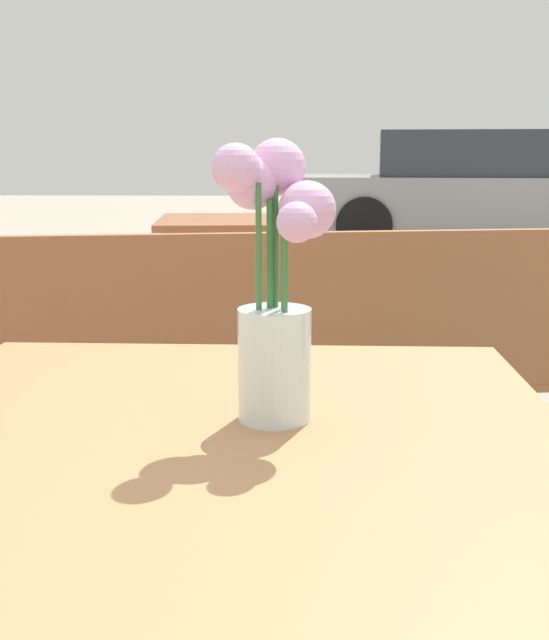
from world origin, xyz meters
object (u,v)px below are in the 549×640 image
Objects in this scene: flower_vase at (275,294)px; table_back at (240,248)px; table_front at (218,510)px; parked_car at (484,192)px; bench_near at (296,373)px.

table_back is at bearing 94.84° from flower_vase.
flower_vase is (0.07, 0.04, 0.26)m from table_front.
parked_car reaches higher than table_front.
parked_car is at bearing 66.95° from table_back.
table_front is 8.65m from parked_car.
flower_vase is 0.17× the size of bench_near.
flower_vase reaches higher than bench_near.
flower_vase reaches higher than table_back.
table_front is 1.12m from bench_near.
table_back is 6.10m from parked_car.
parked_car reaches higher than table_back.
table_front is 2.75m from table_back.
table_front is at bearing -94.86° from bench_near.
parked_car reaches higher than flower_vase.
table_back reaches higher than table_front.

